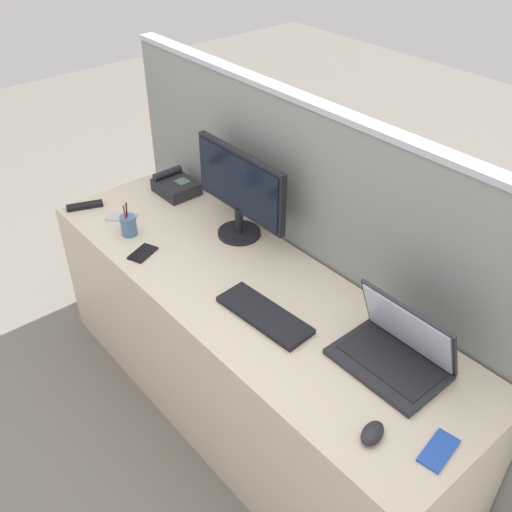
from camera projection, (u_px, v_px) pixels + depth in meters
name	position (u px, v px, depth m)	size (l,w,h in m)	color
ground_plane	(248.00, 407.00, 2.77)	(10.00, 10.00, 0.00)	slate
desk	(247.00, 351.00, 2.55)	(2.10, 0.66, 0.74)	beige
cubicle_divider	(312.00, 257.00, 2.55)	(2.46, 0.08, 1.40)	gray
desktop_monitor	(240.00, 188.00, 2.50)	(0.54, 0.19, 0.40)	black
laptop	(396.00, 348.00, 1.96)	(0.37, 0.26, 0.24)	#232328
desk_phone	(176.00, 186.00, 2.92)	(0.21, 0.17, 0.10)	#232328
keyboard_main	(264.00, 315.00, 2.17)	(0.39, 0.14, 0.02)	black
computer_mouse_right_hand	(372.00, 433.00, 1.74)	(0.06, 0.10, 0.03)	#232328
pen_cup	(129.00, 225.00, 2.60)	(0.07, 0.07, 0.17)	#4C7093
cell_phone_silver_slab	(122.00, 217.00, 2.74)	(0.07, 0.14, 0.01)	#B7BAC1
cell_phone_blue_case	(439.00, 450.00, 1.70)	(0.07, 0.14, 0.01)	blue
cell_phone_black_slab	(143.00, 253.00, 2.50)	(0.07, 0.13, 0.01)	black
tv_remote	(85.00, 206.00, 2.81)	(0.04, 0.17, 0.02)	black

